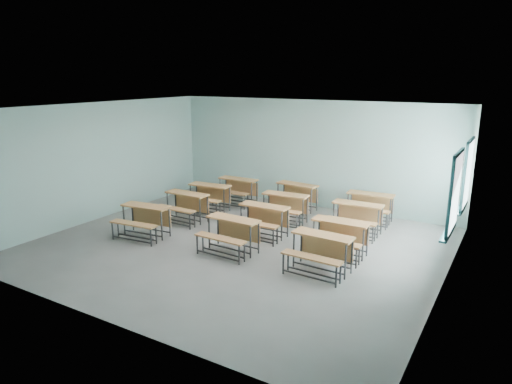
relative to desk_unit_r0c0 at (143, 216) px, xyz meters
The scene contains 13 objects.
room 2.75m from the desk_unit_r0c0, 16.89° to the left, with size 9.04×8.04×3.24m.
desk_unit_r0c0 is the anchor object (origin of this frame).
desk_unit_r0c1 2.43m from the desk_unit_r0c0, ahead, with size 1.28×0.88×0.78m.
desk_unit_r0c2 4.58m from the desk_unit_r0c0, ahead, with size 1.28×0.89×0.78m.
desk_unit_r1c0 1.49m from the desk_unit_r0c0, 87.03° to the left, with size 1.26×0.86×0.78m.
desk_unit_r1c1 2.92m from the desk_unit_r0c0, 30.95° to the left, with size 1.26×0.85×0.78m.
desk_unit_r1c2 4.75m from the desk_unit_r0c0, 15.73° to the left, with size 1.26×0.86×0.78m.
desk_unit_r2c0 2.59m from the desk_unit_r0c0, 88.87° to the left, with size 1.31×0.94×0.78m.
desk_unit_r2c1 3.70m from the desk_unit_r0c0, 48.19° to the left, with size 1.31×0.93×0.78m.
desk_unit_r2c2 5.29m from the desk_unit_r0c0, 32.75° to the left, with size 1.27×0.87×0.78m.
desk_unit_r3c0 3.72m from the desk_unit_r0c0, 84.95° to the left, with size 1.26×0.86×0.78m.
desk_unit_r3c1 4.56m from the desk_unit_r0c0, 61.02° to the left, with size 1.32×0.95×0.78m.
desk_unit_r3c2 5.96m from the desk_unit_r0c0, 41.99° to the left, with size 1.30×0.92×0.78m.
Camera 1 is at (5.51, -8.51, 3.90)m, focal length 32.00 mm.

